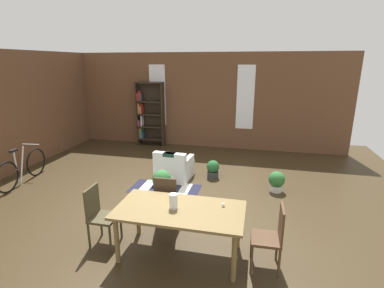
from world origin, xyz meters
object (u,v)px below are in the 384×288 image
(dining_table, at_px, (180,214))
(dining_chair_far_left, at_px, (167,199))
(bicycle_second, at_px, (22,168))
(dining_chair_head_left, at_px, (100,214))
(dining_chair_head_right, at_px, (272,235))
(bookshelf_tall, at_px, (149,114))
(potted_plant_window, at_px, (213,169))
(potted_plant_corner, at_px, (277,181))
(potted_plant_by_shelf, at_px, (162,181))
(armchair_white, at_px, (174,168))
(vase_on_table, at_px, (173,201))

(dining_table, xyz_separation_m, dining_chair_far_left, (-0.42, 0.70, -0.16))
(bicycle_second, bearing_deg, dining_chair_head_left, -29.61)
(dining_chair_head_right, distance_m, bookshelf_tall, 6.81)
(bookshelf_tall, relative_size, potted_plant_window, 4.85)
(dining_chair_head_left, distance_m, potted_plant_corner, 3.84)
(dining_table, bearing_deg, potted_plant_by_shelf, 116.15)
(armchair_white, distance_m, potted_plant_corner, 2.44)
(dining_chair_head_left, bearing_deg, potted_plant_window, 66.92)
(dining_chair_head_left, distance_m, dining_chair_far_left, 1.13)
(armchair_white, xyz_separation_m, potted_plant_corner, (2.44, -0.19, -0.03))
(bicycle_second, bearing_deg, potted_plant_window, 16.94)
(potted_plant_window, bearing_deg, potted_plant_by_shelf, -128.51)
(potted_plant_corner, bearing_deg, armchair_white, 175.49)
(dining_chair_head_right, xyz_separation_m, dining_chair_far_left, (-1.72, 0.70, 0.00))
(vase_on_table, distance_m, dining_chair_head_left, 1.26)
(dining_chair_head_right, xyz_separation_m, dining_chair_head_left, (-2.61, -0.00, 0.00))
(vase_on_table, xyz_separation_m, potted_plant_window, (0.10, 3.08, -0.64))
(dining_chair_head_left, xyz_separation_m, potted_plant_corner, (2.82, 2.60, -0.26))
(dining_chair_head_left, xyz_separation_m, bicycle_second, (-3.07, 1.74, -0.16))
(bookshelf_tall, bearing_deg, armchair_white, -58.39)
(dining_chair_head_right, bearing_deg, vase_on_table, -179.91)
(dining_table, height_order, potted_plant_corner, dining_table)
(potted_plant_corner, xyz_separation_m, potted_plant_window, (-1.51, 0.48, -0.03))
(dining_table, height_order, dining_chair_head_left, dining_chair_head_left)
(vase_on_table, bearing_deg, dining_chair_head_right, 0.09)
(armchair_white, height_order, bicycle_second, bicycle_second)
(potted_plant_window, bearing_deg, vase_on_table, -91.87)
(dining_table, relative_size, potted_plant_by_shelf, 3.37)
(armchair_white, bearing_deg, potted_plant_corner, -4.51)
(potted_plant_by_shelf, bearing_deg, potted_plant_corner, 15.95)
(dining_chair_far_left, bearing_deg, dining_table, -59.34)
(vase_on_table, height_order, bicycle_second, vase_on_table)
(potted_plant_corner, bearing_deg, bookshelf_tall, 144.49)
(armchair_white, relative_size, bicycle_second, 0.50)
(dining_chair_far_left, relative_size, bicycle_second, 0.55)
(dining_chair_head_right, relative_size, potted_plant_window, 2.14)
(dining_chair_head_left, height_order, bookshelf_tall, bookshelf_tall)
(dining_chair_far_left, distance_m, bookshelf_tall, 5.35)
(dining_chair_far_left, relative_size, potted_plant_window, 2.14)
(potted_plant_window, bearing_deg, potted_plant_corner, -17.69)
(dining_chair_head_right, distance_m, bicycle_second, 5.94)
(dining_chair_head_left, bearing_deg, potted_plant_by_shelf, 78.91)
(bicycle_second, bearing_deg, bookshelf_tall, 65.27)
(dining_chair_head_left, bearing_deg, bookshelf_tall, 103.34)
(potted_plant_corner, bearing_deg, dining_table, -120.29)
(dining_chair_far_left, bearing_deg, potted_plant_by_shelf, 113.33)
(dining_chair_head_left, relative_size, armchair_white, 1.11)
(armchair_white, bearing_deg, bookshelf_tall, 121.61)
(dining_chair_head_right, xyz_separation_m, bicycle_second, (-5.67, 1.74, -0.16))
(armchair_white, bearing_deg, potted_plant_window, 17.27)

